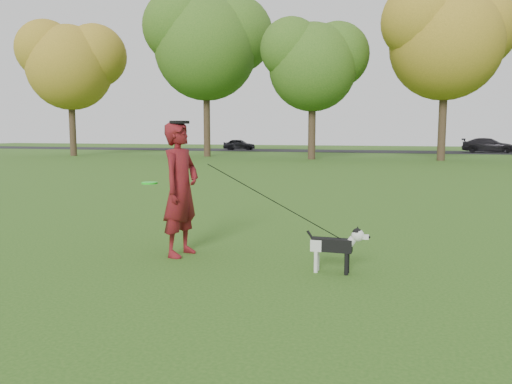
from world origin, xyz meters
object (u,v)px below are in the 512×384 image
(dog, at_px, (337,244))
(car_left, at_px, (239,144))
(man, at_px, (181,189))
(car_right, at_px, (489,145))

(dog, bearing_deg, car_left, 110.83)
(man, xyz_separation_m, dog, (2.27, -0.27, -0.59))
(car_left, bearing_deg, man, -165.28)
(car_left, height_order, car_right, car_right)
(man, relative_size, dog, 2.40)
(dog, xyz_separation_m, car_right, (7.12, 40.58, 0.27))
(man, height_order, dog, man)
(man, relative_size, car_right, 0.45)
(man, xyz_separation_m, car_right, (9.39, 40.31, -0.31))
(man, bearing_deg, dog, -89.12)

